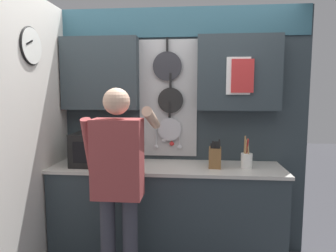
% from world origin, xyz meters
% --- Properties ---
extents(base_cabinet_counter, '(2.17, 0.58, 0.94)m').
position_xyz_m(base_cabinet_counter, '(0.00, -0.00, 0.47)').
color(base_cabinet_counter, '#2D383D').
rests_on(base_cabinet_counter, ground_plane).
extents(back_wall_unit, '(2.74, 0.23, 2.46)m').
position_xyz_m(back_wall_unit, '(0.00, 0.26, 1.49)').
color(back_wall_unit, '#2D383D').
rests_on(back_wall_unit, ground_plane).
extents(side_wall, '(0.07, 1.60, 2.46)m').
position_xyz_m(side_wall, '(-1.10, -0.42, 1.25)').
color(side_wall, silver).
rests_on(side_wall, ground_plane).
extents(microwave, '(0.48, 0.37, 0.31)m').
position_xyz_m(microwave, '(-0.64, -0.02, 1.09)').
color(microwave, black).
rests_on(microwave, base_cabinet_counter).
extents(knife_block, '(0.12, 0.16, 0.27)m').
position_xyz_m(knife_block, '(0.45, -0.02, 1.04)').
color(knife_block, brown).
rests_on(knife_block, base_cabinet_counter).
extents(utensil_crock, '(0.10, 0.10, 0.30)m').
position_xyz_m(utensil_crock, '(0.74, -0.02, 1.02)').
color(utensil_crock, white).
rests_on(utensil_crock, base_cabinet_counter).
extents(person, '(0.54, 0.64, 1.67)m').
position_xyz_m(person, '(-0.33, -0.53, 0.99)').
color(person, '#383842').
rests_on(person, ground_plane).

